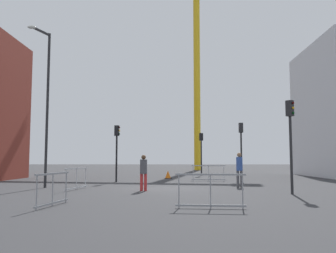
{
  "coord_description": "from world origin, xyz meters",
  "views": [
    {
      "loc": [
        0.53,
        -18.88,
        1.54
      ],
      "look_at": [
        0.0,
        5.86,
        3.74
      ],
      "focal_mm": 38.67,
      "sensor_mm": 36.0,
      "label": 1
    }
  ],
  "objects_px": {
    "traffic_cone_by_barrier": "(168,175)",
    "pedestrian_walking": "(239,167)",
    "traffic_light_far": "(241,142)",
    "traffic_light_corner": "(117,144)",
    "streetlamp_tall": "(46,97)",
    "pedestrian_waiting": "(144,170)",
    "construction_crane": "(194,45)",
    "traffic_light_near": "(291,131)",
    "traffic_light_crosswalk": "(201,147)"
  },
  "relations": [
    {
      "from": "construction_crane",
      "to": "traffic_cone_by_barrier",
      "type": "distance_m",
      "value": 26.98
    },
    {
      "from": "traffic_light_far",
      "to": "traffic_cone_by_barrier",
      "type": "bearing_deg",
      "value": 153.47
    },
    {
      "from": "streetlamp_tall",
      "to": "pedestrian_waiting",
      "type": "xyz_separation_m",
      "value": [
        5.45,
        -1.66,
        -3.85
      ]
    },
    {
      "from": "traffic_light_far",
      "to": "construction_crane",
      "type": "bearing_deg",
      "value": 95.17
    },
    {
      "from": "traffic_cone_by_barrier",
      "to": "pedestrian_walking",
      "type": "bearing_deg",
      "value": -64.36
    },
    {
      "from": "pedestrian_waiting",
      "to": "traffic_light_near",
      "type": "bearing_deg",
      "value": -12.25
    },
    {
      "from": "streetlamp_tall",
      "to": "traffic_light_corner",
      "type": "height_order",
      "value": "streetlamp_tall"
    },
    {
      "from": "traffic_light_far",
      "to": "traffic_light_corner",
      "type": "bearing_deg",
      "value": -168.58
    },
    {
      "from": "construction_crane",
      "to": "traffic_light_far",
      "type": "xyz_separation_m",
      "value": [
        2.11,
        -23.28,
        -14.62
      ]
    },
    {
      "from": "streetlamp_tall",
      "to": "pedestrian_waiting",
      "type": "bearing_deg",
      "value": -16.95
    },
    {
      "from": "pedestrian_waiting",
      "to": "traffic_light_crosswalk",
      "type": "bearing_deg",
      "value": 76.41
    },
    {
      "from": "construction_crane",
      "to": "traffic_light_near",
      "type": "bearing_deg",
      "value": -85.68
    },
    {
      "from": "traffic_light_crosswalk",
      "to": "pedestrian_waiting",
      "type": "relative_size",
      "value": 2.27
    },
    {
      "from": "streetlamp_tall",
      "to": "traffic_light_far",
      "type": "bearing_deg",
      "value": 30.15
    },
    {
      "from": "traffic_light_crosswalk",
      "to": "pedestrian_walking",
      "type": "distance_m",
      "value": 13.79
    },
    {
      "from": "construction_crane",
      "to": "traffic_cone_by_barrier",
      "type": "bearing_deg",
      "value": -98.7
    },
    {
      "from": "traffic_light_corner",
      "to": "traffic_cone_by_barrier",
      "type": "bearing_deg",
      "value": 52.64
    },
    {
      "from": "construction_crane",
      "to": "pedestrian_walking",
      "type": "relative_size",
      "value": 14.27
    },
    {
      "from": "traffic_light_crosswalk",
      "to": "traffic_light_corner",
      "type": "bearing_deg",
      "value": -123.59
    },
    {
      "from": "traffic_light_far",
      "to": "pedestrian_walking",
      "type": "distance_m",
      "value": 6.23
    },
    {
      "from": "pedestrian_waiting",
      "to": "streetlamp_tall",
      "type": "bearing_deg",
      "value": 163.05
    },
    {
      "from": "streetlamp_tall",
      "to": "traffic_light_corner",
      "type": "distance_m",
      "value": 6.32
    },
    {
      "from": "traffic_light_crosswalk",
      "to": "traffic_cone_by_barrier",
      "type": "xyz_separation_m",
      "value": [
        -2.98,
        -5.14,
        -2.35
      ]
    },
    {
      "from": "traffic_light_crosswalk",
      "to": "streetlamp_tall",
      "type": "bearing_deg",
      "value": -122.79
    },
    {
      "from": "traffic_light_corner",
      "to": "traffic_cone_by_barrier",
      "type": "xyz_separation_m",
      "value": [
        3.33,
        4.37,
        -2.26
      ]
    },
    {
      "from": "traffic_light_corner",
      "to": "construction_crane",
      "type": "bearing_deg",
      "value": 75.45
    },
    {
      "from": "traffic_cone_by_barrier",
      "to": "traffic_light_crosswalk",
      "type": "bearing_deg",
      "value": 59.89
    },
    {
      "from": "streetlamp_tall",
      "to": "traffic_light_crosswalk",
      "type": "relative_size",
      "value": 2.15
    },
    {
      "from": "traffic_light_far",
      "to": "pedestrian_waiting",
      "type": "height_order",
      "value": "traffic_light_far"
    },
    {
      "from": "pedestrian_walking",
      "to": "pedestrian_waiting",
      "type": "height_order",
      "value": "pedestrian_walking"
    },
    {
      "from": "streetlamp_tall",
      "to": "traffic_light_near",
      "type": "relative_size",
      "value": 2.05
    },
    {
      "from": "traffic_light_far",
      "to": "pedestrian_walking",
      "type": "bearing_deg",
      "value": -101.29
    },
    {
      "from": "streetlamp_tall",
      "to": "traffic_light_near",
      "type": "xyz_separation_m",
      "value": [
        12.05,
        -3.09,
        -2.1
      ]
    },
    {
      "from": "traffic_light_corner",
      "to": "traffic_cone_by_barrier",
      "type": "distance_m",
      "value": 5.94
    },
    {
      "from": "traffic_light_far",
      "to": "streetlamp_tall",
      "type": "bearing_deg",
      "value": -149.85
    },
    {
      "from": "streetlamp_tall",
      "to": "pedestrian_waiting",
      "type": "relative_size",
      "value": 4.89
    },
    {
      "from": "traffic_light_near",
      "to": "traffic_light_corner",
      "type": "bearing_deg",
      "value": 137.92
    },
    {
      "from": "streetlamp_tall",
      "to": "traffic_cone_by_barrier",
      "type": "relative_size",
      "value": 13.7
    },
    {
      "from": "construction_crane",
      "to": "traffic_light_corner",
      "type": "height_order",
      "value": "construction_crane"
    },
    {
      "from": "pedestrian_walking",
      "to": "traffic_light_near",
      "type": "bearing_deg",
      "value": -68.34
    },
    {
      "from": "traffic_light_crosswalk",
      "to": "traffic_light_far",
      "type": "distance_m",
      "value": 8.1
    },
    {
      "from": "streetlamp_tall",
      "to": "traffic_light_corner",
      "type": "relative_size",
      "value": 2.24
    },
    {
      "from": "traffic_light_corner",
      "to": "traffic_cone_by_barrier",
      "type": "height_order",
      "value": "traffic_light_corner"
    },
    {
      "from": "streetlamp_tall",
      "to": "traffic_cone_by_barrier",
      "type": "xyz_separation_m",
      "value": [
        6.39,
        9.4,
        -4.56
      ]
    },
    {
      "from": "pedestrian_walking",
      "to": "pedestrian_waiting",
      "type": "distance_m",
      "value": 5.63
    },
    {
      "from": "traffic_light_near",
      "to": "pedestrian_walking",
      "type": "distance_m",
      "value": 4.58
    },
    {
      "from": "traffic_light_near",
      "to": "traffic_light_crosswalk",
      "type": "xyz_separation_m",
      "value": [
        -2.69,
        17.63,
        -0.12
      ]
    },
    {
      "from": "traffic_light_far",
      "to": "traffic_cone_by_barrier",
      "type": "distance_m",
      "value": 6.38
    },
    {
      "from": "traffic_light_corner",
      "to": "traffic_light_crosswalk",
      "type": "relative_size",
      "value": 0.96
    },
    {
      "from": "streetlamp_tall",
      "to": "pedestrian_walking",
      "type": "distance_m",
      "value": 11.16
    }
  ]
}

